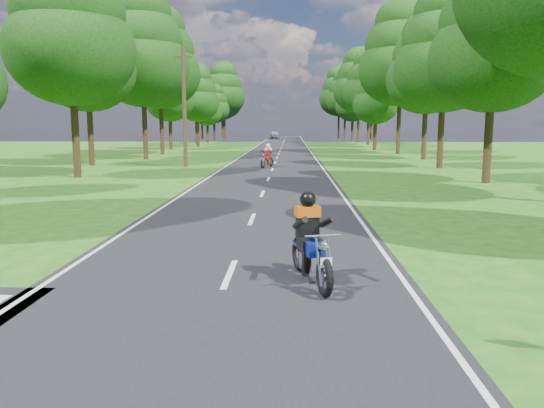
{
  "coord_description": "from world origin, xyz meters",
  "views": [
    {
      "loc": [
        1.18,
        -7.97,
        2.91
      ],
      "look_at": [
        0.76,
        4.0,
        1.1
      ],
      "focal_mm": 35.0,
      "sensor_mm": 36.0,
      "label": 1
    }
  ],
  "objects": [
    {
      "name": "ground",
      "position": [
        0.0,
        0.0,
        0.0
      ],
      "size": [
        160.0,
        160.0,
        0.0
      ],
      "primitive_type": "plane",
      "color": "#175212",
      "rests_on": "ground"
    },
    {
      "name": "main_road",
      "position": [
        0.0,
        50.0,
        0.01
      ],
      "size": [
        7.0,
        140.0,
        0.02
      ],
      "primitive_type": "cube",
      "color": "black",
      "rests_on": "ground"
    },
    {
      "name": "road_markings",
      "position": [
        -0.14,
        48.13,
        0.02
      ],
      "size": [
        7.4,
        140.0,
        0.01
      ],
      "color": "silver",
      "rests_on": "main_road"
    },
    {
      "name": "treeline",
      "position": [
        1.43,
        60.06,
        8.25
      ],
      "size": [
        40.0,
        115.35,
        14.78
      ],
      "color": "black",
      "rests_on": "ground"
    },
    {
      "name": "telegraph_pole",
      "position": [
        -6.0,
        28.0,
        4.07
      ],
      "size": [
        1.2,
        0.26,
        8.0
      ],
      "color": "#382616",
      "rests_on": "ground"
    },
    {
      "name": "rider_near_blue",
      "position": [
        1.56,
        1.49,
        0.86
      ],
      "size": [
        1.14,
        2.11,
        1.67
      ],
      "primitive_type": null,
      "rotation": [
        0.0,
        0.0,
        0.25
      ],
      "color": "navy",
      "rests_on": "main_road"
    },
    {
      "name": "rider_far_red",
      "position": [
        -0.41,
        27.56,
        0.82
      ],
      "size": [
        1.2,
        2.03,
        1.61
      ],
      "primitive_type": null,
      "rotation": [
        0.0,
        0.0,
        -0.31
      ],
      "color": "#B5190D",
      "rests_on": "main_road"
    },
    {
      "name": "distant_car",
      "position": [
        -2.16,
        99.54,
        0.78
      ],
      "size": [
        2.6,
        4.69,
        1.51
      ],
      "primitive_type": "imported",
      "rotation": [
        0.0,
        0.0,
        0.19
      ],
      "color": "silver",
      "rests_on": "main_road"
    }
  ]
}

